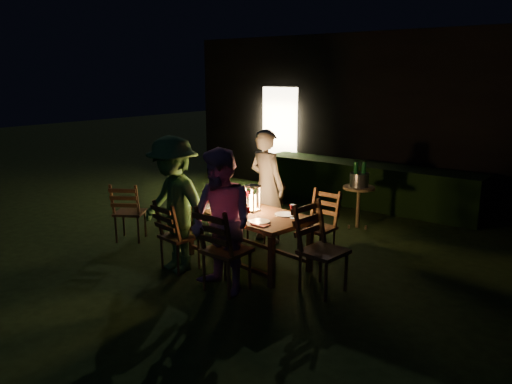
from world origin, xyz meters
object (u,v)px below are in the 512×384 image
Objects in this scene: person_opp_left at (174,205)px; bottle_table at (234,198)px; dining_table at (247,217)px; lantern at (253,200)px; side_table at (359,191)px; chair_far_left at (264,223)px; person_house_side at (267,186)px; bottle_bucket_a at (355,177)px; bottle_bucket_b at (363,177)px; chair_near_left at (179,248)px; chair_spare at (130,222)px; ice_bucket at (359,180)px; chair_near_right at (226,264)px; chair_far_right at (317,238)px; person_opp_right at (222,222)px; chair_end at (322,265)px.

person_opp_left is 6.10× the size of bottle_table.
dining_table is at bearing 61.24° from person_opp_left.
side_table is (0.39, 2.25, -0.26)m from lantern.
chair_far_left is 0.97m from bottle_table.
dining_table is 0.96m from person_house_side.
bottle_bucket_a and bottle_bucket_b have the same top height.
chair_near_left reaches higher than chair_spare.
ice_bucket is at bearing 79.30° from chair_near_left.
lantern is at bearing 109.62° from chair_near_right.
chair_far_right is 0.56× the size of person_opp_left.
person_opp_right is 5.16× the size of bottle_bucket_a.
ice_bucket is at bearing 89.48° from chair_near_right.
side_table is (0.69, 2.26, -0.24)m from bottle_table.
chair_near_left is at bearing -109.04° from bottle_bucket_b.
bottle_table is (1.71, 0.38, 0.56)m from chair_spare.
chair_far_right is at bearing 57.86° from person_opp_left.
ice_bucket is 0.08m from bottle_bucket_a.
chair_end is at bearing 127.20° from chair_far_right.
bottle_table is at bearing 102.46° from chair_far_left.
dining_table is 1.04× the size of person_opp_left.
side_table is (2.40, 2.65, 0.32)m from chair_spare.
bottle_table is 0.88× the size of bottle_bucket_a.
chair_far_left is at bearing 4.19° from chair_spare.
bottle_bucket_b is (0.44, 2.29, -0.02)m from lantern.
chair_far_left is 2.87× the size of bottle_bucket_a.
chair_spare is at bearing -132.37° from bottle_bucket_b.
dining_table is 0.96m from chair_near_left.
person_opp_right is 3.13m from bottle_bucket_a.
chair_far_left is at bearing -118.15° from ice_bucket.
person_opp_left is at bearing -64.97° from chair_end.
bottle_bucket_a is at bearing 80.25° from person_opp_left.
bottle_table is 2.42m from bottle_bucket_b.
chair_end is at bearing -7.89° from bottle_table.
chair_end is 2.61m from bottle_bucket_a.
chair_near_right is 1.17m from bottle_table.
person_house_side is at bearing 95.84° from bottle_table.
bottle_bucket_a is (-0.05, -0.04, 0.24)m from side_table.
dining_table is 2.34m from ice_bucket.
bottle_bucket_b is (0.05, 0.04, 0.05)m from ice_bucket.
person_opp_left is at bearing 53.63° from chair_far_right.
person_opp_left is at bearing -90.21° from chair_near_left.
person_house_side is 5.96× the size of bottle_table.
person_house_side is at bearing -117.85° from bottle_bucket_a.
chair_near_left is 0.99× the size of chair_far_right.
chair_far_left is 1.69m from person_opp_left.
chair_far_right reaches higher than dining_table.
chair_spare reaches higher than side_table.
person_house_side is 1.87m from person_opp_right.
chair_far_left is 1.00m from chair_far_right.
bottle_bucket_b is (0.83, 1.46, 0.01)m from person_house_side.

